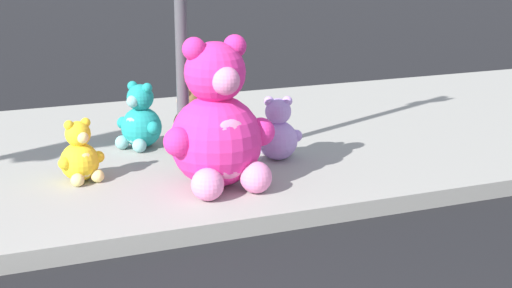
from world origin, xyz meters
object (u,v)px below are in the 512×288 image
plush_brown (188,119)px  plush_lavender (278,134)px  plush_yellow (80,156)px  plush_pink_large (218,128)px  plush_teal (140,122)px

plush_brown → plush_lavender: 1.14m
plush_brown → plush_yellow: plush_brown is taller
plush_brown → plush_lavender: (0.58, -0.98, 0.03)m
plush_pink_large → plush_yellow: plush_pink_large is taller
plush_lavender → plush_teal: (-1.11, 0.88, 0.02)m
plush_pink_large → plush_lavender: size_ratio=2.09×
plush_brown → plush_lavender: size_ratio=0.90×
plush_pink_large → plush_lavender: 1.00m
plush_pink_large → plush_brown: bearing=82.3°
plush_brown → plush_teal: 0.54m
plush_lavender → plush_yellow: (-1.85, 0.03, -0.03)m
plush_yellow → plush_pink_large: bearing=-28.8°
plush_teal → plush_pink_large: bearing=-77.2°
plush_brown → plush_yellow: size_ratio=1.00×
plush_teal → plush_lavender: bearing=-38.2°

